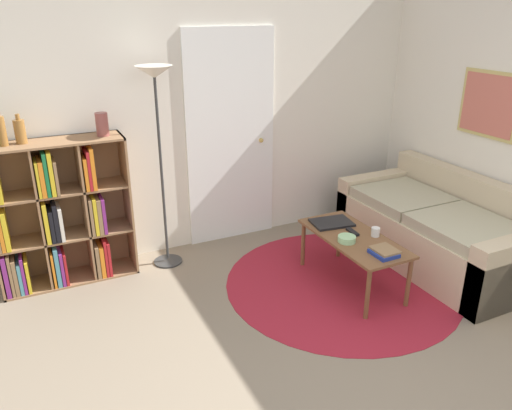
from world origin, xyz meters
TOP-DOWN VIEW (x-y plane):
  - wall_back at (0.01, 2.81)m, footprint 7.31×0.11m
  - wall_right at (2.18, 1.40)m, footprint 0.08×5.79m
  - rug at (0.67, 1.50)m, footprint 1.97×1.97m
  - bookshelf at (-1.44, 2.60)m, footprint 1.09×0.34m
  - floor_lamp at (-0.55, 2.52)m, footprint 0.30×0.30m
  - couch at (1.74, 1.49)m, footprint 0.92×1.83m
  - coffee_table at (0.73, 1.46)m, footprint 0.47×1.01m
  - laptop at (0.71, 1.76)m, footprint 0.37×0.29m
  - bowl at (0.62, 1.41)m, footprint 0.14×0.14m
  - book_stack_on_table at (0.74, 1.10)m, footprint 0.19×0.20m
  - cup at (0.89, 1.40)m, footprint 0.07×0.07m
  - remote at (0.76, 1.53)m, footprint 0.06×0.15m
  - bottle_middle at (-1.72, 2.60)m, footprint 0.07×0.07m
  - bottle_right at (-1.60, 2.62)m, footprint 0.08×0.08m
  - vase_on_shelf at (-0.99, 2.60)m, footprint 0.10×0.10m

SIDE VIEW (x-z plane):
  - rug at x=0.67m, z-range 0.00..0.01m
  - couch at x=1.74m, z-range -0.10..0.67m
  - coffee_table at x=0.73m, z-range 0.17..0.62m
  - laptop at x=0.71m, z-range 0.45..0.47m
  - remote at x=0.76m, z-range 0.45..0.47m
  - book_stack_on_table at x=0.74m, z-range 0.45..0.49m
  - bowl at x=0.62m, z-range 0.45..0.49m
  - cup at x=0.89m, z-range 0.45..0.52m
  - bookshelf at x=-1.44m, z-range -0.03..1.20m
  - wall_back at x=0.01m, z-range -0.01..2.59m
  - wall_right at x=2.18m, z-range 0.00..2.60m
  - vase_on_shelf at x=-0.99m, z-range 1.22..1.41m
  - bottle_right at x=-1.60m, z-range 1.20..1.43m
  - bottle_middle at x=-1.72m, z-range 1.20..1.48m
  - floor_lamp at x=-0.55m, z-range 0.61..2.37m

